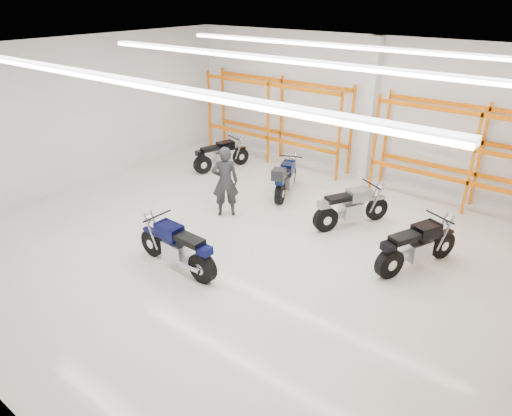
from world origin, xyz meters
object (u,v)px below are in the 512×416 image
Objects in this scene: motorcycle_back_c at (349,208)px; structural_column at (370,111)px; motorcycle_back_b at (285,179)px; motorcycle_main at (179,249)px; motorcycle_back_d at (414,247)px; standing_man at (225,182)px; motorcycle_back_a at (219,156)px.

structural_column reaches higher than motorcycle_back_c.
motorcycle_back_b reaches higher than motorcycle_back_c.
motorcycle_main is 1.08× the size of motorcycle_back_b.
motorcycle_back_b is 3.50m from structural_column.
standing_man is (-5.12, -0.52, 0.45)m from motorcycle_back_d.
motorcycle_back_b is 1.05× the size of motorcycle_back_c.
motorcycle_back_a is at bearing 171.16° from motorcycle_back_b.
motorcycle_main reaches higher than motorcycle_back_a.
motorcycle_main is 6.34m from motorcycle_back_a.
standing_man reaches higher than motorcycle_main.
motorcycle_back_c is at bearing -10.78° from motorcycle_back_a.
motorcycle_back_a is at bearing 169.22° from motorcycle_back_c.
motorcycle_back_c is 1.05× the size of standing_man.
motorcycle_back_b is 0.48× the size of structural_column.
motorcycle_back_d is (2.11, -0.96, 0.02)m from motorcycle_back_c.
standing_man is 0.44× the size of structural_column.
motorcycle_main reaches higher than motorcycle_back_d.
motorcycle_main is 5.23m from motorcycle_back_d.
motorcycle_back_a is 0.97× the size of motorcycle_back_b.
structural_column reaches higher than motorcycle_back_b.
standing_man reaches higher than motorcycle_back_c.
standing_man reaches higher than motorcycle_back_a.
motorcycle_back_b is at bearing -147.82° from standing_man.
motorcycle_back_b is at bearing -8.84° from motorcycle_back_a.
motorcycle_main is 1.06× the size of motorcycle_back_d.
motorcycle_back_d is 0.49× the size of structural_column.
motorcycle_main is 1.14× the size of motorcycle_back_c.
motorcycle_back_c is 0.93× the size of motorcycle_back_d.
motorcycle_back_d is at bearing -14.75° from motorcycle_back_a.
motorcycle_back_a is 7.89m from motorcycle_back_d.
motorcycle_back_b is at bearing -113.93° from structural_column.
motorcycle_main is at bearing -56.10° from motorcycle_back_a.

